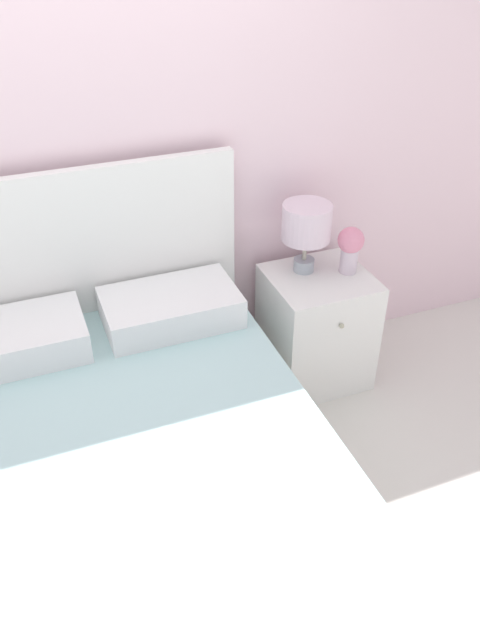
% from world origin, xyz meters
% --- Properties ---
extents(ground_plane, '(12.00, 12.00, 0.00)m').
position_xyz_m(ground_plane, '(0.00, 0.00, 0.00)').
color(ground_plane, silver).
extents(wall_back, '(8.00, 0.06, 2.60)m').
position_xyz_m(wall_back, '(0.00, 0.07, 1.30)').
color(wall_back, silver).
rests_on(wall_back, ground_plane).
extents(bed, '(1.43, 2.08, 1.21)m').
position_xyz_m(bed, '(0.00, -0.96, 0.30)').
color(bed, beige).
rests_on(bed, ground_plane).
extents(nightstand, '(0.49, 0.48, 0.60)m').
position_xyz_m(nightstand, '(1.08, -0.25, 0.30)').
color(nightstand, white).
rests_on(nightstand, ground_plane).
extents(table_lamp, '(0.23, 0.23, 0.34)m').
position_xyz_m(table_lamp, '(1.03, -0.16, 0.85)').
color(table_lamp, '#A8B2BC').
rests_on(table_lamp, nightstand).
extents(flower_vase, '(0.13, 0.13, 0.23)m').
position_xyz_m(flower_vase, '(1.23, -0.25, 0.74)').
color(flower_vase, silver).
rests_on(flower_vase, nightstand).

